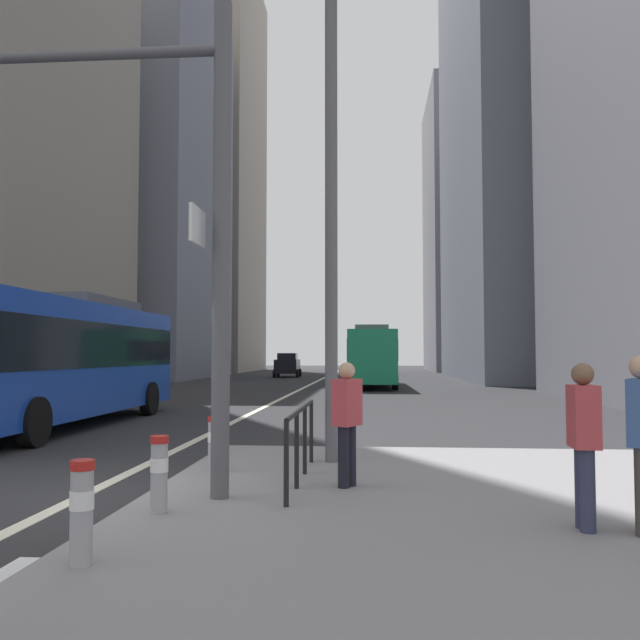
% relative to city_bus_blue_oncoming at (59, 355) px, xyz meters
% --- Properties ---
extents(ground_plane, '(160.00, 160.00, 0.00)m').
position_rel_city_bus_blue_oncoming_xyz_m(ground_plane, '(4.16, 12.03, -1.84)').
color(ground_plane, '#28282B').
extents(median_island, '(9.00, 10.00, 0.15)m').
position_rel_city_bus_blue_oncoming_xyz_m(median_island, '(9.66, -8.97, -1.76)').
color(median_island, gray).
rests_on(median_island, ground).
extents(lane_centre_line, '(0.20, 80.00, 0.01)m').
position_rel_city_bus_blue_oncoming_xyz_m(lane_centre_line, '(4.16, 22.03, -1.83)').
color(lane_centre_line, beige).
rests_on(lane_centre_line, ground).
extents(office_tower_left_mid, '(13.94, 17.09, 31.41)m').
position_rel_city_bus_blue_oncoming_xyz_m(office_tower_left_mid, '(-11.84, 34.83, 13.87)').
color(office_tower_left_mid, slate).
rests_on(office_tower_left_mid, ground).
extents(office_tower_left_far, '(13.59, 17.02, 44.72)m').
position_rel_city_bus_blue_oncoming_xyz_m(office_tower_left_far, '(-11.84, 55.62, 20.52)').
color(office_tower_left_far, gray).
rests_on(office_tower_left_far, ground).
extents(office_tower_right_mid, '(13.61, 23.73, 56.92)m').
position_rel_city_bus_blue_oncoming_xyz_m(office_tower_right_mid, '(21.16, 34.38, 26.63)').
color(office_tower_right_mid, slate).
rests_on(office_tower_right_mid, ground).
extents(office_tower_right_far, '(13.63, 16.37, 31.28)m').
position_rel_city_bus_blue_oncoming_xyz_m(office_tower_right_far, '(21.16, 59.48, 13.80)').
color(office_tower_right_far, gray).
rests_on(office_tower_right_far, ground).
extents(city_bus_blue_oncoming, '(2.77, 10.96, 3.40)m').
position_rel_city_bus_blue_oncoming_xyz_m(city_bus_blue_oncoming, '(0.00, 0.00, 0.00)').
color(city_bus_blue_oncoming, '#14389E').
rests_on(city_bus_blue_oncoming, ground).
extents(city_bus_red_receding, '(2.84, 11.55, 3.40)m').
position_rel_city_bus_blue_oncoming_xyz_m(city_bus_red_receding, '(7.84, 22.17, 0.00)').
color(city_bus_red_receding, '#198456').
rests_on(city_bus_red_receding, ground).
extents(car_oncoming_mid, '(2.14, 4.07, 1.94)m').
position_rel_city_bus_blue_oncoming_xyz_m(car_oncoming_mid, '(1.05, 37.38, -0.85)').
color(car_oncoming_mid, black).
rests_on(car_oncoming_mid, ground).
extents(car_receding_near, '(2.21, 4.27, 1.94)m').
position_rel_city_bus_blue_oncoming_xyz_m(car_receding_near, '(7.53, 49.82, -0.85)').
color(car_receding_near, '#232838').
rests_on(car_receding_near, ground).
extents(traffic_signal_gantry, '(5.48, 0.65, 6.00)m').
position_rel_city_bus_blue_oncoming_xyz_m(traffic_signal_gantry, '(4.32, -8.46, 2.24)').
color(traffic_signal_gantry, '#515156').
rests_on(traffic_signal_gantry, median_island).
extents(street_lamp_post, '(5.50, 0.32, 8.00)m').
position_rel_city_bus_blue_oncoming_xyz_m(street_lamp_post, '(7.27, -5.70, 3.45)').
color(street_lamp_post, '#56565B').
rests_on(street_lamp_post, median_island).
extents(bollard_left, '(0.20, 0.20, 0.84)m').
position_rel_city_bus_blue_oncoming_xyz_m(bollard_left, '(5.58, -10.99, -1.22)').
color(bollard_left, '#99999E').
rests_on(bollard_left, median_island).
extents(bollard_right, '(0.20, 0.20, 0.82)m').
position_rel_city_bus_blue_oncoming_xyz_m(bollard_right, '(5.63, -9.21, -1.23)').
color(bollard_right, '#99999E').
rests_on(bollard_right, median_island).
extents(bollard_back, '(0.20, 0.20, 0.80)m').
position_rel_city_bus_blue_oncoming_xyz_m(bollard_back, '(5.64, -6.74, -1.24)').
color(bollard_back, '#99999E').
rests_on(bollard_back, median_island).
extents(pedestrian_railing, '(0.06, 3.10, 0.98)m').
position_rel_city_bus_blue_oncoming_xyz_m(pedestrian_railing, '(6.96, -7.32, -1.00)').
color(pedestrian_railing, black).
rests_on(pedestrian_railing, median_island).
extents(pedestrian_walking, '(0.40, 0.45, 1.59)m').
position_rel_city_bus_blue_oncoming_xyz_m(pedestrian_walking, '(7.59, -7.67, -0.81)').
color(pedestrian_walking, black).
rests_on(pedestrian_walking, median_island).
extents(pedestrian_far, '(0.26, 0.39, 1.61)m').
position_rel_city_bus_blue_oncoming_xyz_m(pedestrian_far, '(9.96, -9.58, -0.80)').
color(pedestrian_far, '#2D334C').
rests_on(pedestrian_far, median_island).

